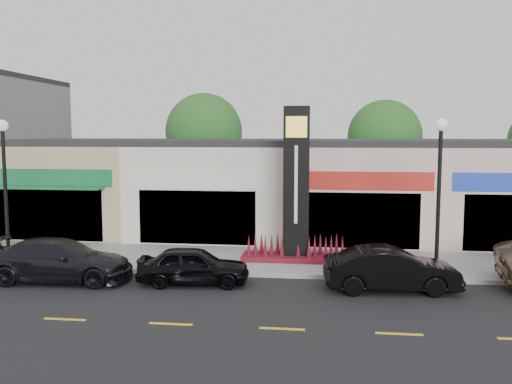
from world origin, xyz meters
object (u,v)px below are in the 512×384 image
at_px(lamp_east_near, 439,181).
at_px(car_black_conv, 391,269).
at_px(lamp_west_near, 5,176).
at_px(car_dark_sedan, 59,260).
at_px(car_black_sedan, 193,266).
at_px(pylon_sign, 296,207).

relative_size(lamp_east_near, car_black_conv, 1.27).
relative_size(lamp_west_near, lamp_east_near, 1.00).
relative_size(lamp_east_near, car_dark_sedan, 1.08).
relative_size(lamp_west_near, car_black_sedan, 1.45).
xyz_separation_m(lamp_east_near, car_dark_sedan, (-13.01, -1.79, -2.74)).
xyz_separation_m(lamp_east_near, car_black_conv, (-1.75, -1.61, -2.77)).
distance_m(lamp_east_near, car_black_conv, 3.64).
xyz_separation_m(lamp_west_near, lamp_east_near, (16.00, 0.00, 0.00)).
bearing_deg(car_dark_sedan, lamp_east_near, -84.54).
height_order(lamp_west_near, car_black_sedan, lamp_west_near).
distance_m(car_black_sedan, car_black_conv, 6.56).
relative_size(pylon_sign, car_black_conv, 1.39).
xyz_separation_m(pylon_sign, car_dark_sedan, (-8.01, -3.48, -1.54)).
relative_size(lamp_west_near, car_black_conv, 1.27).
bearing_deg(pylon_sign, car_black_conv, -45.43).
distance_m(lamp_east_near, pylon_sign, 5.42).
height_order(lamp_east_near, car_black_conv, lamp_east_near).
bearing_deg(car_black_conv, pylon_sign, 40.08).
xyz_separation_m(pylon_sign, car_black_conv, (3.25, -3.30, -1.56)).
height_order(pylon_sign, car_black_conv, pylon_sign).
bearing_deg(car_black_sedan, lamp_west_near, 73.05).
height_order(pylon_sign, car_dark_sedan, pylon_sign).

